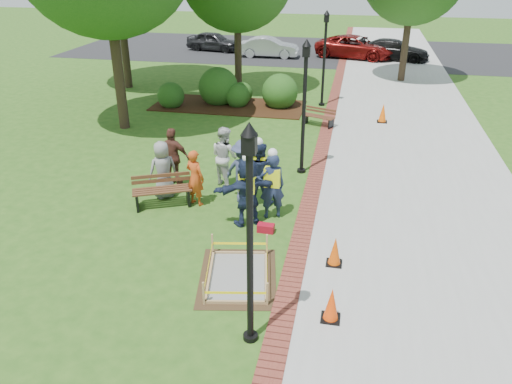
% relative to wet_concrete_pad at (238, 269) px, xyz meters
% --- Properties ---
extents(ground, '(100.00, 100.00, 0.00)m').
position_rel_wet_concrete_pad_xyz_m(ground, '(-0.56, 1.15, -0.23)').
color(ground, '#285116').
rests_on(ground, ground).
extents(sidewalk, '(6.00, 60.00, 0.02)m').
position_rel_wet_concrete_pad_xyz_m(sidewalk, '(4.44, 11.15, -0.22)').
color(sidewalk, '#9E9E99').
rests_on(sidewalk, ground).
extents(brick_edging, '(0.50, 60.00, 0.03)m').
position_rel_wet_concrete_pad_xyz_m(brick_edging, '(1.19, 11.15, -0.22)').
color(brick_edging, maroon).
rests_on(brick_edging, ground).
extents(mulch_bed, '(7.00, 3.00, 0.05)m').
position_rel_wet_concrete_pad_xyz_m(mulch_bed, '(-3.56, 13.15, -0.21)').
color(mulch_bed, '#381E0F').
rests_on(mulch_bed, ground).
extents(parking_lot, '(36.00, 12.00, 0.01)m').
position_rel_wet_concrete_pad_xyz_m(parking_lot, '(-0.56, 28.15, -0.23)').
color(parking_lot, black).
rests_on(parking_lot, ground).
extents(wet_concrete_pad, '(2.09, 2.57, 0.55)m').
position_rel_wet_concrete_pad_xyz_m(wet_concrete_pad, '(0.00, 0.00, 0.00)').
color(wet_concrete_pad, '#47331E').
rests_on(wet_concrete_pad, ground).
extents(bench_near, '(1.72, 1.16, 0.89)m').
position_rel_wet_concrete_pad_xyz_m(bench_near, '(-2.89, 2.96, 0.05)').
color(bench_near, brown).
rests_on(bench_near, ground).
extents(bench_far, '(1.42, 0.90, 0.73)m').
position_rel_wet_concrete_pad_xyz_m(bench_far, '(0.80, 11.05, -0.00)').
color(bench_far, brown).
rests_on(bench_far, ground).
extents(cone_front, '(0.38, 0.38, 0.75)m').
position_rel_wet_concrete_pad_xyz_m(cone_front, '(2.12, -1.01, 0.13)').
color(cone_front, black).
rests_on(cone_front, ground).
extents(cone_back, '(0.37, 0.37, 0.73)m').
position_rel_wet_concrete_pad_xyz_m(cone_back, '(2.07, 0.95, 0.12)').
color(cone_back, black).
rests_on(cone_back, ground).
extents(cone_far, '(0.41, 0.41, 0.82)m').
position_rel_wet_concrete_pad_xyz_m(cone_far, '(3.41, 12.06, 0.16)').
color(cone_far, black).
rests_on(cone_far, ground).
extents(toolbox, '(0.44, 0.26, 0.22)m').
position_rel_wet_concrete_pad_xyz_m(toolbox, '(0.24, 2.11, -0.13)').
color(toolbox, maroon).
rests_on(toolbox, ground).
extents(lamp_near, '(0.28, 0.28, 4.26)m').
position_rel_wet_concrete_pad_xyz_m(lamp_near, '(0.69, -1.85, 2.25)').
color(lamp_near, black).
rests_on(lamp_near, ground).
extents(lamp_mid, '(0.28, 0.28, 4.26)m').
position_rel_wet_concrete_pad_xyz_m(lamp_mid, '(0.69, 6.15, 2.25)').
color(lamp_mid, black).
rests_on(lamp_mid, ground).
extents(lamp_far, '(0.28, 0.28, 4.26)m').
position_rel_wet_concrete_pad_xyz_m(lamp_far, '(0.69, 14.15, 2.25)').
color(lamp_far, black).
rests_on(lamp_far, ground).
extents(shrub_a, '(1.25, 1.25, 1.25)m').
position_rel_wet_concrete_pad_xyz_m(shrub_a, '(-6.15, 12.48, -0.23)').
color(shrub_a, '#154513').
rests_on(shrub_a, ground).
extents(shrub_b, '(1.85, 1.85, 1.85)m').
position_rel_wet_concrete_pad_xyz_m(shrub_b, '(-4.15, 13.51, -0.23)').
color(shrub_b, '#154513').
rests_on(shrub_b, ground).
extents(shrub_c, '(1.12, 1.12, 1.12)m').
position_rel_wet_concrete_pad_xyz_m(shrub_c, '(-3.15, 13.18, -0.23)').
color(shrub_c, '#154513').
rests_on(shrub_c, ground).
extents(shrub_d, '(1.66, 1.66, 1.66)m').
position_rel_wet_concrete_pad_xyz_m(shrub_d, '(-1.22, 13.50, -0.23)').
color(shrub_d, '#154513').
rests_on(shrub_d, ground).
extents(shrub_e, '(1.03, 1.03, 1.03)m').
position_rel_wet_concrete_pad_xyz_m(shrub_e, '(-3.13, 13.97, -0.23)').
color(shrub_e, '#154513').
rests_on(shrub_e, ground).
extents(casual_person_a, '(0.65, 0.62, 1.72)m').
position_rel_wet_concrete_pad_xyz_m(casual_person_a, '(-3.06, 3.54, 0.62)').
color(casual_person_a, gray).
rests_on(casual_person_a, ground).
extents(casual_person_b, '(0.62, 0.52, 1.64)m').
position_rel_wet_concrete_pad_xyz_m(casual_person_b, '(-2.00, 3.27, 0.59)').
color(casual_person_b, '#BF4316').
rests_on(casual_person_b, ground).
extents(casual_person_c, '(0.70, 0.67, 1.86)m').
position_rel_wet_concrete_pad_xyz_m(casual_person_c, '(-1.53, 4.74, 0.70)').
color(casual_person_c, beige).
rests_on(casual_person_c, ground).
extents(casual_person_d, '(0.62, 0.43, 1.83)m').
position_rel_wet_concrete_pad_xyz_m(casual_person_d, '(-3.05, 4.40, 0.68)').
color(casual_person_d, brown).
rests_on(casual_person_d, ground).
extents(casual_person_e, '(0.70, 0.59, 1.89)m').
position_rel_wet_concrete_pad_xyz_m(casual_person_e, '(-0.69, 3.67, 0.71)').
color(casual_person_e, '#343A5B').
rests_on(casual_person_e, ground).
extents(hivis_worker_a, '(0.71, 0.64, 2.03)m').
position_rel_wet_concrete_pad_xyz_m(hivis_worker_a, '(-0.31, 2.44, 0.76)').
color(hivis_worker_a, '#17273E').
rests_on(hivis_worker_a, ground).
extents(hivis_worker_b, '(0.69, 0.56, 2.00)m').
position_rel_wet_concrete_pad_xyz_m(hivis_worker_b, '(0.25, 2.94, 0.75)').
color(hivis_worker_b, '#171E3D').
rests_on(hivis_worker_b, ground).
extents(hivis_worker_c, '(0.59, 0.38, 1.99)m').
position_rel_wet_concrete_pad_xyz_m(hivis_worker_c, '(-0.27, 3.69, 0.75)').
color(hivis_worker_c, '#181B3F').
rests_on(hivis_worker_c, ground).
extents(parked_car_a, '(2.70, 4.73, 1.45)m').
position_rel_wet_concrete_pad_xyz_m(parked_car_a, '(-8.16, 26.80, -0.23)').
color(parked_car_a, black).
rests_on(parked_car_a, ground).
extents(parked_car_b, '(2.03, 4.45, 1.43)m').
position_rel_wet_concrete_pad_xyz_m(parked_car_b, '(-3.82, 25.22, -0.23)').
color(parked_car_b, '#AEAEB3').
rests_on(parked_car_b, ground).
extents(parked_car_c, '(3.24, 5.26, 1.59)m').
position_rel_wet_concrete_pad_xyz_m(parked_car_c, '(1.91, 26.11, -0.23)').
color(parked_car_c, maroon).
rests_on(parked_car_c, ground).
extents(parked_car_d, '(2.72, 4.66, 1.43)m').
position_rel_wet_concrete_pad_xyz_m(parked_car_d, '(4.46, 25.94, -0.23)').
color(parked_car_d, black).
rests_on(parked_car_d, ground).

